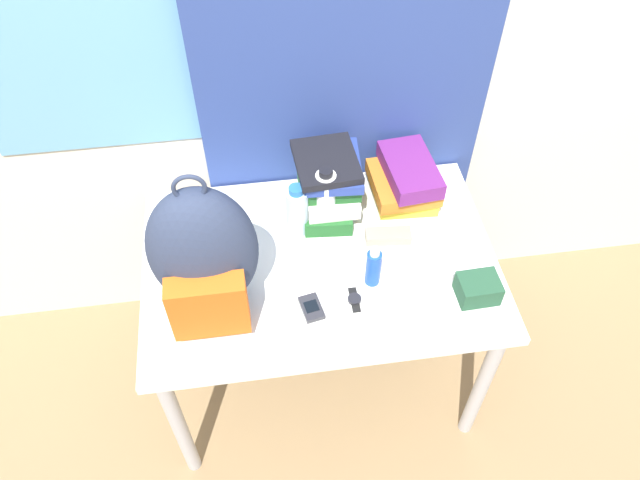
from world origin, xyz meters
The scene contains 14 objects.
ground_plane centered at (0.00, 0.00, 0.00)m, with size 12.00×12.00×0.00m, color #8C704C.
wall_back centered at (0.00, 0.85, 1.25)m, with size 6.00×0.06×2.50m.
curtain_blue centered at (0.14, 0.80, 1.25)m, with size 0.97×0.04×2.50m.
desk centered at (0.00, 0.39, 0.62)m, with size 1.14×0.77×0.71m.
backpack centered at (-0.35, 0.27, 0.94)m, with size 0.31×0.27×0.52m.
book_stack_left centered at (0.06, 0.62, 0.83)m, with size 0.23×0.29×0.23m.
book_stack_center centered at (0.33, 0.62, 0.80)m, with size 0.23×0.28×0.17m.
water_bottle centered at (-0.06, 0.53, 0.81)m, with size 0.07×0.07×0.20m.
sports_bottle centered at (0.04, 0.53, 0.83)m, with size 0.07×0.07×0.25m.
sunscreen_bottle centered at (0.15, 0.28, 0.78)m, with size 0.05×0.05×0.16m.
cell_phone centered at (-0.05, 0.20, 0.72)m, with size 0.07×0.10×0.02m.
sunglasses_case centered at (0.24, 0.44, 0.73)m, with size 0.15×0.07×0.04m.
camera_pouch centered at (0.46, 0.18, 0.75)m, with size 0.13×0.10×0.07m.
wristwatch centered at (0.08, 0.21, 0.72)m, with size 0.04×0.09×0.01m.
Camera 1 is at (-0.18, -0.86, 2.30)m, focal length 35.00 mm.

